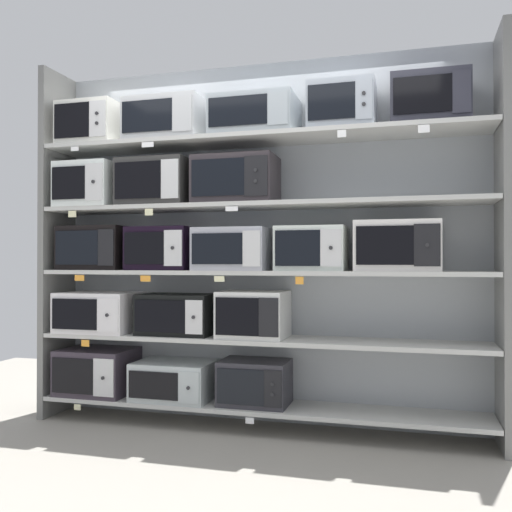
% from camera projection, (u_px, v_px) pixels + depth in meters
% --- Properties ---
extents(ground, '(7.11, 6.00, 0.02)m').
position_uv_depth(ground, '(205.00, 486.00, 2.91)').
color(ground, gray).
extents(back_panel, '(3.31, 0.04, 2.60)m').
position_uv_depth(back_panel, '(264.00, 242.00, 4.11)').
color(back_panel, '#9EA3A8').
rests_on(back_panel, ground).
extents(upright_left, '(0.05, 0.41, 2.60)m').
position_uv_depth(upright_left, '(57.00, 243.00, 4.31)').
color(upright_left, slate).
rests_on(upright_left, ground).
extents(upright_right, '(0.05, 0.41, 2.60)m').
position_uv_depth(upright_right, '(503.00, 238.00, 3.47)').
color(upright_right, slate).
rests_on(upright_right, ground).
extents(shelf_0, '(3.11, 0.41, 0.03)m').
position_uv_depth(shelf_0, '(256.00, 406.00, 3.88)').
color(shelf_0, beige).
rests_on(shelf_0, ground).
extents(microwave_0, '(0.53, 0.43, 0.33)m').
position_uv_depth(microwave_0, '(97.00, 371.00, 4.20)').
color(microwave_0, '#342C37').
rests_on(microwave_0, shelf_0).
extents(microwave_1, '(0.55, 0.42, 0.27)m').
position_uv_depth(microwave_1, '(175.00, 380.00, 4.04)').
color(microwave_1, '#B1BABB').
rests_on(microwave_1, shelf_0).
extents(microwave_2, '(0.47, 0.34, 0.30)m').
position_uv_depth(microwave_2, '(255.00, 382.00, 3.88)').
color(microwave_2, '#2C2B32').
rests_on(microwave_2, shelf_0).
extents(price_tag_0, '(0.05, 0.00, 0.04)m').
position_uv_depth(price_tag_0, '(77.00, 407.00, 4.01)').
color(price_tag_0, beige).
extents(price_tag_1, '(0.06, 0.00, 0.04)m').
position_uv_depth(price_tag_1, '(250.00, 421.00, 3.67)').
color(price_tag_1, white).
extents(shelf_1, '(3.11, 0.41, 0.03)m').
position_uv_depth(shelf_1, '(256.00, 339.00, 3.88)').
color(shelf_1, beige).
extents(microwave_3, '(0.56, 0.44, 0.29)m').
position_uv_depth(microwave_3, '(100.00, 312.00, 4.20)').
color(microwave_3, silver).
rests_on(microwave_3, shelf_1).
extents(microwave_4, '(0.54, 0.35, 0.29)m').
position_uv_depth(microwave_4, '(177.00, 314.00, 4.04)').
color(microwave_4, black).
rests_on(microwave_4, shelf_1).
extents(microwave_5, '(0.46, 0.39, 0.32)m').
position_uv_depth(microwave_5, '(254.00, 314.00, 3.88)').
color(microwave_5, silver).
rests_on(microwave_5, shelf_1).
extents(price_tag_2, '(0.06, 0.00, 0.05)m').
position_uv_depth(price_tag_2, '(85.00, 343.00, 4.00)').
color(price_tag_2, orange).
extents(shelf_2, '(3.11, 0.41, 0.03)m').
position_uv_depth(shelf_2, '(256.00, 273.00, 3.89)').
color(shelf_2, beige).
extents(microwave_6, '(0.50, 0.35, 0.33)m').
position_uv_depth(microwave_6, '(96.00, 248.00, 4.22)').
color(microwave_6, black).
rests_on(microwave_6, shelf_2).
extents(microwave_7, '(0.46, 0.36, 0.31)m').
position_uv_depth(microwave_7, '(163.00, 249.00, 4.07)').
color(microwave_7, black).
rests_on(microwave_7, shelf_2).
extents(microwave_8, '(0.51, 0.43, 0.29)m').
position_uv_depth(microwave_8, '(234.00, 249.00, 3.93)').
color(microwave_8, '#A1A3AE').
rests_on(microwave_8, shelf_2).
extents(microwave_9, '(0.46, 0.35, 0.30)m').
position_uv_depth(microwave_9, '(312.00, 249.00, 3.78)').
color(microwave_9, silver).
rests_on(microwave_9, shelf_2).
extents(microwave_10, '(0.54, 0.37, 0.32)m').
position_uv_depth(microwave_10, '(397.00, 246.00, 3.63)').
color(microwave_10, silver).
rests_on(microwave_10, shelf_2).
extents(price_tag_3, '(0.08, 0.00, 0.04)m').
position_uv_depth(price_tag_3, '(79.00, 278.00, 4.02)').
color(price_tag_3, orange).
extents(price_tag_4, '(0.08, 0.00, 0.04)m').
position_uv_depth(price_tag_4, '(146.00, 279.00, 3.88)').
color(price_tag_4, orange).
extents(price_tag_5, '(0.07, 0.00, 0.04)m').
position_uv_depth(price_tag_5, '(219.00, 279.00, 3.74)').
color(price_tag_5, beige).
extents(price_tag_6, '(0.05, 0.00, 0.05)m').
position_uv_depth(price_tag_6, '(299.00, 280.00, 3.59)').
color(price_tag_6, orange).
extents(shelf_3, '(3.11, 0.41, 0.03)m').
position_uv_depth(shelf_3, '(256.00, 206.00, 3.89)').
color(shelf_3, beige).
extents(microwave_11, '(0.43, 0.44, 0.33)m').
position_uv_depth(microwave_11, '(93.00, 186.00, 4.23)').
color(microwave_11, silver).
rests_on(microwave_11, shelf_3).
extents(microwave_12, '(0.51, 0.39, 0.34)m').
position_uv_depth(microwave_12, '(157.00, 183.00, 4.09)').
color(microwave_12, '#31302F').
rests_on(microwave_12, shelf_3).
extents(microwave_13, '(0.57, 0.36, 0.33)m').
position_uv_depth(microwave_13, '(236.00, 180.00, 3.93)').
color(microwave_13, '#312A2E').
rests_on(microwave_13, shelf_3).
extents(price_tag_7, '(0.06, 0.00, 0.05)m').
position_uv_depth(price_tag_7, '(72.00, 214.00, 4.04)').
color(price_tag_7, beige).
extents(price_tag_8, '(0.06, 0.00, 0.05)m').
position_uv_depth(price_tag_8, '(149.00, 212.00, 3.88)').
color(price_tag_8, beige).
extents(price_tag_9, '(0.09, 0.00, 0.03)m').
position_uv_depth(price_tag_9, '(232.00, 209.00, 3.72)').
color(price_tag_9, white).
extents(shelf_4, '(3.11, 0.41, 0.03)m').
position_uv_depth(shelf_4, '(256.00, 139.00, 3.90)').
color(shelf_4, beige).
extents(microwave_14, '(0.44, 0.39, 0.32)m').
position_uv_depth(microwave_14, '(93.00, 126.00, 4.23)').
color(microwave_14, white).
rests_on(microwave_14, shelf_4).
extents(microwave_15, '(0.56, 0.37, 0.31)m').
position_uv_depth(microwave_15, '(166.00, 121.00, 4.07)').
color(microwave_15, '#B8BBBD').
rests_on(microwave_15, shelf_4).
extents(microwave_16, '(0.58, 0.41, 0.27)m').
position_uv_depth(microwave_16, '(255.00, 118.00, 3.90)').
color(microwave_16, '#9BA5AB').
rests_on(microwave_16, shelf_4).
extents(microwave_17, '(0.43, 0.38, 0.31)m').
position_uv_depth(microwave_17, '(342.00, 108.00, 3.73)').
color(microwave_17, '#99A1AC').
rests_on(microwave_17, shelf_4).
extents(microwave_18, '(0.48, 0.34, 0.32)m').
position_uv_depth(microwave_18, '(430.00, 101.00, 3.59)').
color(microwave_18, '#2A2A35').
rests_on(microwave_18, shelf_4).
extents(price_tag_10, '(0.06, 0.00, 0.03)m').
position_uv_depth(price_tag_10, '(75.00, 149.00, 4.04)').
color(price_tag_10, white).
extents(price_tag_11, '(0.09, 0.00, 0.04)m').
position_uv_depth(price_tag_11, '(148.00, 145.00, 3.88)').
color(price_tag_11, white).
extents(price_tag_12, '(0.05, 0.00, 0.05)m').
position_uv_depth(price_tag_12, '(342.00, 134.00, 3.53)').
color(price_tag_12, white).
extents(price_tag_13, '(0.07, 0.00, 0.05)m').
position_uv_depth(price_tag_13, '(424.00, 129.00, 3.40)').
color(price_tag_13, white).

